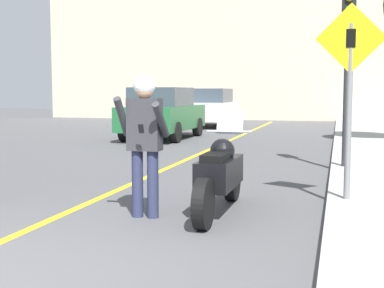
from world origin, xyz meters
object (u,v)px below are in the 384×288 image
at_px(traffic_light, 348,36).
at_px(parked_car_white, 211,107).
at_px(crossing_sign, 350,83).
at_px(person_biker, 144,130).
at_px(parked_car_green, 163,113).
at_px(motorcycle, 220,175).

distance_m(traffic_light, parked_car_white, 13.75).
bearing_deg(crossing_sign, parked_car_white, 109.62).
xyz_separation_m(person_biker, parked_car_white, (-3.20, 16.94, -0.22)).
relative_size(person_biker, parked_car_green, 0.42).
height_order(motorcycle, crossing_sign, crossing_sign).
xyz_separation_m(person_biker, crossing_sign, (2.40, 1.25, 0.58)).
height_order(person_biker, parked_car_white, person_biker).
distance_m(crossing_sign, traffic_light, 3.39).
xyz_separation_m(motorcycle, crossing_sign, (1.56, 0.78, 1.17)).
xyz_separation_m(motorcycle, parked_car_green, (-4.15, 10.11, 0.36)).
relative_size(motorcycle, parked_car_green, 0.54).
distance_m(person_biker, crossing_sign, 2.76).
bearing_deg(motorcycle, parked_car_white, 103.76).
xyz_separation_m(crossing_sign, parked_car_white, (-5.59, 15.70, -0.81)).
bearing_deg(person_biker, motorcycle, 29.23).
distance_m(motorcycle, person_biker, 1.12).
height_order(motorcycle, person_biker, person_biker).
distance_m(motorcycle, parked_car_white, 16.97).
bearing_deg(motorcycle, traffic_light, 68.83).
relative_size(crossing_sign, parked_car_white, 0.61).
relative_size(traffic_light, parked_car_white, 0.84).
xyz_separation_m(traffic_light, parked_car_white, (-5.60, 12.43, -1.73)).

